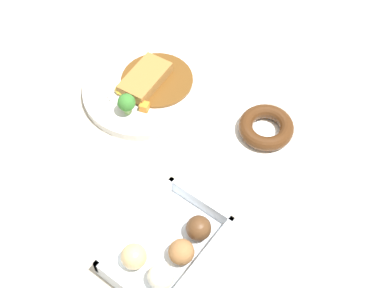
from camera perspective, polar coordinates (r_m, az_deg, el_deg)
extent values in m
plane|color=#B2A893|center=(1.07, -4.75, 1.96)|extent=(1.60, 1.60, 0.00)
cylinder|color=white|center=(1.12, -5.23, 5.76)|extent=(0.25, 0.25, 0.02)
cylinder|color=brown|center=(1.12, -3.75, 6.85)|extent=(0.15, 0.15, 0.01)
cube|color=#A87538|center=(1.11, -5.02, 6.97)|extent=(0.12, 0.07, 0.02)
cylinder|color=white|center=(1.11, -7.42, 5.48)|extent=(0.06, 0.06, 0.00)
ellipsoid|color=yellow|center=(1.10, -7.48, 5.84)|extent=(0.03, 0.03, 0.02)
cylinder|color=#8CB766|center=(1.07, -6.89, 3.69)|extent=(0.01, 0.01, 0.02)
sphere|color=#387A2D|center=(1.05, -7.01, 4.42)|extent=(0.04, 0.04, 0.04)
cube|color=orange|center=(1.07, -5.09, 3.98)|extent=(0.02, 0.02, 0.02)
cube|color=silver|center=(0.93, -2.75, -11.14)|extent=(0.20, 0.14, 0.01)
cube|color=silver|center=(0.94, 0.93, -6.26)|extent=(0.01, 0.14, 0.03)
cube|color=silver|center=(0.89, 0.53, -12.87)|extent=(0.20, 0.01, 0.03)
cube|color=silver|center=(0.93, -5.95, -8.38)|extent=(0.20, 0.01, 0.03)
sphere|color=#EFE5C6|center=(0.88, -3.33, -13.93)|extent=(0.04, 0.04, 0.04)
sphere|color=#9E6B3D|center=(0.89, -1.13, -11.43)|extent=(0.04, 0.04, 0.04)
sphere|color=brown|center=(0.91, 0.71, -8.96)|extent=(0.04, 0.04, 0.04)
sphere|color=#DBB77A|center=(0.90, -6.21, -11.83)|extent=(0.04, 0.04, 0.04)
cube|color=white|center=(1.07, 7.82, 1.29)|extent=(0.13, 0.13, 0.00)
torus|color=#4C2B14|center=(1.06, 7.91, 1.78)|extent=(0.11, 0.11, 0.03)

